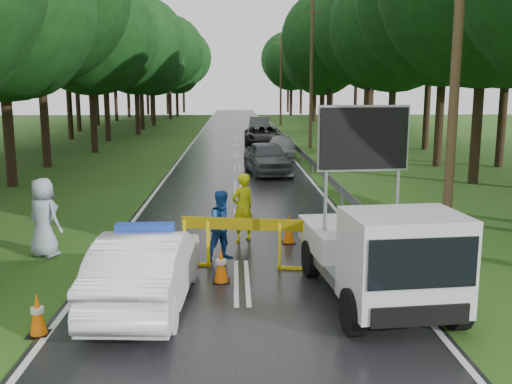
{
  "coord_description": "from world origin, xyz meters",
  "views": [
    {
      "loc": [
        -0.14,
        -11.82,
        4.15
      ],
      "look_at": [
        0.46,
        3.82,
        1.3
      ],
      "focal_mm": 40.0,
      "sensor_mm": 36.0,
      "label": 1
    }
  ],
  "objects_px": {
    "queue_car_fourth": "(259,126)",
    "officer": "(243,208)",
    "civilian": "(223,225)",
    "queue_car_second": "(280,148)",
    "barrier": "(244,231)",
    "queue_car_first": "(267,158)",
    "queue_car_third": "(262,136)",
    "police_sedan": "(147,268)",
    "work_truck": "(380,253)"
  },
  "relations": [
    {
      "from": "police_sedan",
      "to": "barrier",
      "type": "height_order",
      "value": "police_sedan"
    },
    {
      "from": "work_truck",
      "to": "queue_car_third",
      "type": "bearing_deg",
      "value": 85.87
    },
    {
      "from": "barrier",
      "to": "officer",
      "type": "distance_m",
      "value": 2.38
    },
    {
      "from": "queue_car_second",
      "to": "queue_car_third",
      "type": "height_order",
      "value": "queue_car_third"
    },
    {
      "from": "queue_car_fourth",
      "to": "officer",
      "type": "bearing_deg",
      "value": -88.59
    },
    {
      "from": "queue_car_third",
      "to": "barrier",
      "type": "bearing_deg",
      "value": -93.9
    },
    {
      "from": "officer",
      "to": "queue_car_fourth",
      "type": "relative_size",
      "value": 0.39
    },
    {
      "from": "police_sedan",
      "to": "civilian",
      "type": "bearing_deg",
      "value": -113.09
    },
    {
      "from": "officer",
      "to": "queue_car_third",
      "type": "distance_m",
      "value": 26.29
    },
    {
      "from": "queue_car_first",
      "to": "queue_car_third",
      "type": "distance_m",
      "value": 13.74
    },
    {
      "from": "civilian",
      "to": "queue_car_third",
      "type": "height_order",
      "value": "civilian"
    },
    {
      "from": "work_truck",
      "to": "civilian",
      "type": "distance_m",
      "value": 4.32
    },
    {
      "from": "queue_car_second",
      "to": "barrier",
      "type": "bearing_deg",
      "value": -89.98
    },
    {
      "from": "queue_car_fourth",
      "to": "police_sedan",
      "type": "bearing_deg",
      "value": -90.88
    },
    {
      "from": "officer",
      "to": "police_sedan",
      "type": "bearing_deg",
      "value": 33.45
    },
    {
      "from": "queue_car_first",
      "to": "queue_car_third",
      "type": "relative_size",
      "value": 0.87
    },
    {
      "from": "work_truck",
      "to": "civilian",
      "type": "xyz_separation_m",
      "value": [
        -3.08,
        3.02,
        -0.16
      ]
    },
    {
      "from": "queue_car_first",
      "to": "queue_car_fourth",
      "type": "xyz_separation_m",
      "value": [
        0.68,
        24.16,
        0.0
      ]
    },
    {
      "from": "work_truck",
      "to": "queue_car_first",
      "type": "relative_size",
      "value": 1.05
    },
    {
      "from": "police_sedan",
      "to": "barrier",
      "type": "xyz_separation_m",
      "value": [
        1.91,
        2.23,
        0.17
      ]
    },
    {
      "from": "civilian",
      "to": "queue_car_second",
      "type": "distance_m",
      "value": 20.4
    },
    {
      "from": "police_sedan",
      "to": "officer",
      "type": "relative_size",
      "value": 2.4
    },
    {
      "from": "civilian",
      "to": "queue_car_fourth",
      "type": "distance_m",
      "value": 38.42
    },
    {
      "from": "police_sedan",
      "to": "queue_car_second",
      "type": "distance_m",
      "value": 23.53
    },
    {
      "from": "queue_car_second",
      "to": "police_sedan",
      "type": "bearing_deg",
      "value": -93.93
    },
    {
      "from": "work_truck",
      "to": "queue_car_fourth",
      "type": "height_order",
      "value": "work_truck"
    },
    {
      "from": "police_sedan",
      "to": "queue_car_third",
      "type": "distance_m",
      "value": 31.06
    },
    {
      "from": "queue_car_third",
      "to": "queue_car_fourth",
      "type": "height_order",
      "value": "queue_car_fourth"
    },
    {
      "from": "civilian",
      "to": "queue_car_second",
      "type": "relative_size",
      "value": 0.39
    },
    {
      "from": "queue_car_second",
      "to": "queue_car_fourth",
      "type": "bearing_deg",
      "value": 98.4
    },
    {
      "from": "work_truck",
      "to": "officer",
      "type": "distance_m",
      "value": 5.36
    },
    {
      "from": "police_sedan",
      "to": "civilian",
      "type": "height_order",
      "value": "civilian"
    },
    {
      "from": "work_truck",
      "to": "barrier",
      "type": "distance_m",
      "value": 3.48
    },
    {
      "from": "queue_car_second",
      "to": "queue_car_third",
      "type": "relative_size",
      "value": 0.82
    },
    {
      "from": "barrier",
      "to": "queue_car_fourth",
      "type": "bearing_deg",
      "value": 96.41
    },
    {
      "from": "police_sedan",
      "to": "civilian",
      "type": "distance_m",
      "value": 3.26
    },
    {
      "from": "civilian",
      "to": "officer",
      "type": "bearing_deg",
      "value": 47.46
    },
    {
      "from": "queue_car_first",
      "to": "queue_car_second",
      "type": "xyz_separation_m",
      "value": [
        1.13,
        6.0,
        -0.16
      ]
    },
    {
      "from": "queue_car_first",
      "to": "officer",
      "type": "bearing_deg",
      "value": -104.13
    },
    {
      "from": "barrier",
      "to": "queue_car_first",
      "type": "xyz_separation_m",
      "value": [
        1.41,
        14.88,
        -0.11
      ]
    },
    {
      "from": "officer",
      "to": "queue_car_third",
      "type": "xyz_separation_m",
      "value": [
        1.81,
        26.23,
        -0.2
      ]
    },
    {
      "from": "police_sedan",
      "to": "queue_car_third",
      "type": "relative_size",
      "value": 0.84
    },
    {
      "from": "police_sedan",
      "to": "work_truck",
      "type": "height_order",
      "value": "work_truck"
    },
    {
      "from": "officer",
      "to": "queue_car_third",
      "type": "bearing_deg",
      "value": -127.89
    },
    {
      "from": "barrier",
      "to": "queue_car_first",
      "type": "relative_size",
      "value": 0.61
    },
    {
      "from": "work_truck",
      "to": "queue_car_first",
      "type": "distance_m",
      "value": 17.24
    },
    {
      "from": "police_sedan",
      "to": "queue_car_second",
      "type": "height_order",
      "value": "police_sedan"
    },
    {
      "from": "queue_car_third",
      "to": "queue_car_fourth",
      "type": "distance_m",
      "value": 10.43
    },
    {
      "from": "queue_car_fourth",
      "to": "work_truck",
      "type": "bearing_deg",
      "value": -84.65
    },
    {
      "from": "barrier",
      "to": "queue_car_third",
      "type": "distance_m",
      "value": 28.67
    }
  ]
}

